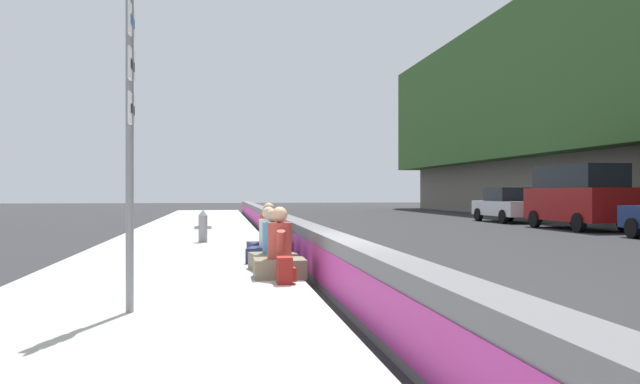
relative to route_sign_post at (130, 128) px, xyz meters
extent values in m
plane|color=#2B2B2D|center=(1.40, -2.74, -2.23)|extent=(160.00, 160.00, 0.00)
cube|color=#B5B2A8|center=(1.40, -0.09, -2.16)|extent=(80.00, 4.40, 0.14)
cube|color=slate|center=(1.40, -2.74, -1.81)|extent=(76.00, 0.44, 0.85)
cube|color=#B2338C|center=(1.40, -2.51, -1.85)|extent=(74.48, 0.01, 0.54)
cylinder|color=gray|center=(0.00, 0.01, -0.29)|extent=(0.09, 0.09, 3.60)
cube|color=white|center=(0.00, -0.01, 1.21)|extent=(0.44, 0.02, 0.36)
cube|color=#1956AD|center=(0.00, -0.03, 1.21)|extent=(0.30, 0.01, 0.10)
cube|color=white|center=(0.00, -0.01, 0.71)|extent=(0.44, 0.02, 0.36)
cube|color=black|center=(0.00, -0.03, 0.71)|extent=(0.30, 0.01, 0.10)
cube|color=white|center=(0.00, -0.01, 0.21)|extent=(0.44, 0.02, 0.36)
cube|color=black|center=(0.00, -0.03, 0.21)|extent=(0.30, 0.01, 0.10)
cylinder|color=gray|center=(10.30, -0.53, -1.73)|extent=(0.24, 0.24, 0.72)
cone|color=gray|center=(10.30, -0.53, -1.29)|extent=(0.26, 0.26, 0.16)
cylinder|color=gray|center=(10.30, -0.70, -1.70)|extent=(0.10, 0.12, 0.10)
cylinder|color=gray|center=(10.30, -0.36, -1.70)|extent=(0.10, 0.12, 0.10)
cube|color=#706651|center=(2.69, -1.94, -1.94)|extent=(0.69, 0.81, 0.30)
cylinder|color=#AD3D33|center=(2.69, -1.94, -1.50)|extent=(0.39, 0.39, 0.57)
sphere|color=tan|center=(2.69, -1.94, -1.09)|extent=(0.25, 0.25, 0.25)
cylinder|color=#AD3D33|center=(2.90, -1.94, -1.56)|extent=(0.29, 0.14, 0.50)
cylinder|color=#AD3D33|center=(2.48, -1.94, -1.56)|extent=(0.29, 0.14, 0.50)
cube|color=#706651|center=(3.84, -1.92, -1.95)|extent=(0.76, 0.86, 0.29)
cylinder|color=#427FB7|center=(3.84, -1.92, -1.54)|extent=(0.37, 0.37, 0.54)
sphere|color=tan|center=(3.84, -1.92, -1.15)|extent=(0.24, 0.24, 0.24)
cylinder|color=#427FB7|center=(4.04, -1.89, -1.59)|extent=(0.29, 0.17, 0.48)
cylinder|color=#427FB7|center=(3.64, -1.95, -1.59)|extent=(0.29, 0.17, 0.48)
cube|color=#23284C|center=(4.96, -1.93, -1.95)|extent=(0.83, 0.91, 0.29)
cylinder|color=beige|center=(4.96, -1.93, -1.53)|extent=(0.37, 0.37, 0.55)
sphere|color=beige|center=(4.96, -1.93, -1.14)|extent=(0.24, 0.24, 0.24)
cylinder|color=beige|center=(5.15, -1.98, -1.59)|extent=(0.30, 0.19, 0.48)
cylinder|color=beige|center=(4.76, -1.88, -1.59)|extent=(0.30, 0.19, 0.48)
cube|color=#23284C|center=(6.08, -2.01, -1.94)|extent=(0.81, 0.91, 0.30)
cylinder|color=#AD3D33|center=(6.08, -2.01, -1.50)|extent=(0.39, 0.39, 0.57)
sphere|color=tan|center=(6.08, -2.01, -1.09)|extent=(0.25, 0.25, 0.25)
cylinder|color=#AD3D33|center=(6.29, -1.98, -1.56)|extent=(0.31, 0.18, 0.51)
cylinder|color=#AD3D33|center=(5.87, -2.05, -1.56)|extent=(0.31, 0.18, 0.51)
cube|color=maroon|center=(2.00, -1.95, -1.89)|extent=(0.32, 0.22, 0.40)
cube|color=maroon|center=(2.00, -2.09, -1.95)|extent=(0.22, 0.06, 0.20)
cylinder|color=black|center=(11.55, -14.15, -1.90)|extent=(0.66, 0.23, 0.66)
cube|color=maroon|center=(16.37, -15.02, -1.22)|extent=(5.14, 2.06, 1.30)
cube|color=black|center=(16.27, -15.02, -0.12)|extent=(4.13, 1.85, 0.90)
cylinder|color=black|center=(17.98, -14.05, -1.87)|extent=(0.72, 0.23, 0.72)
cylinder|color=black|center=(18.02, -15.93, -1.87)|extent=(0.72, 0.23, 0.72)
cylinder|color=black|center=(14.72, -14.11, -1.87)|extent=(0.72, 0.23, 0.72)
cylinder|color=black|center=(14.76, -15.99, -1.87)|extent=(0.72, 0.23, 0.72)
cube|color=silver|center=(22.76, -15.01, -1.54)|extent=(4.53, 1.87, 0.72)
cube|color=black|center=(22.66, -15.01, -0.85)|extent=(2.23, 1.66, 0.66)
cylinder|color=black|center=(24.19, -14.12, -1.90)|extent=(0.66, 0.23, 0.66)
cylinder|color=black|center=(24.22, -15.85, -1.90)|extent=(0.66, 0.23, 0.66)
cylinder|color=black|center=(21.31, -14.17, -1.90)|extent=(0.66, 0.23, 0.66)
cylinder|color=black|center=(21.34, -15.89, -1.90)|extent=(0.66, 0.23, 0.66)
camera|label=1|loc=(-7.60, -1.02, -0.73)|focal=36.51mm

